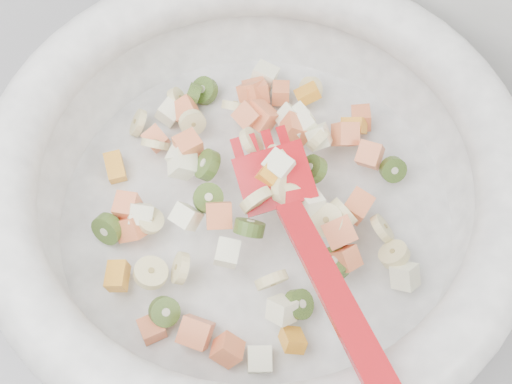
% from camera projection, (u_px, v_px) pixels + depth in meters
% --- Properties ---
extents(mixing_bowl, '(0.43, 0.43, 0.15)m').
position_uv_depth(mixing_bowl, '(256.00, 182.00, 0.52)').
color(mixing_bowl, white).
rests_on(mixing_bowl, counter).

